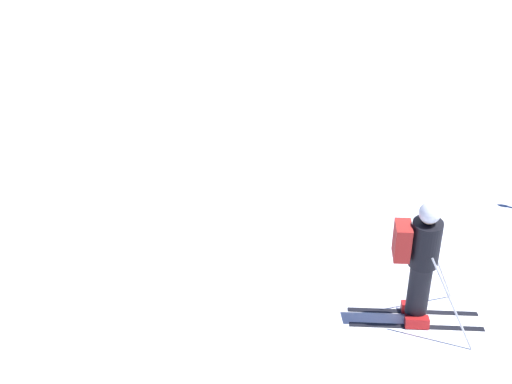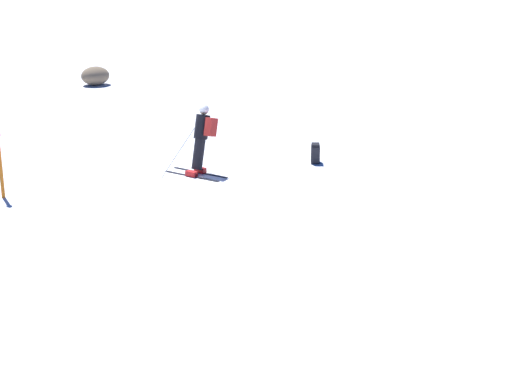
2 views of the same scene
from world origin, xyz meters
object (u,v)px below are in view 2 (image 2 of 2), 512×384
Objects in this scene: exposed_boulder_0 at (95,76)px; trail_marker at (0,159)px; skier at (202,136)px; spare_backpack at (315,153)px.

exposed_boulder_0 is 12.61m from trail_marker.
skier is at bearing 173.15° from trail_marker.
spare_backpack is at bearing 138.77° from skier.
skier is at bearing 82.50° from exposed_boulder_0.
spare_backpack is at bearing 170.46° from trail_marker.
trail_marker is at bearing -34.20° from skier.
trail_marker is (6.21, 10.96, 0.56)m from exposed_boulder_0.
trail_marker is at bearing 60.47° from exposed_boulder_0.
exposed_boulder_0 reaches higher than spare_backpack.
skier reaches higher than spare_backpack.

